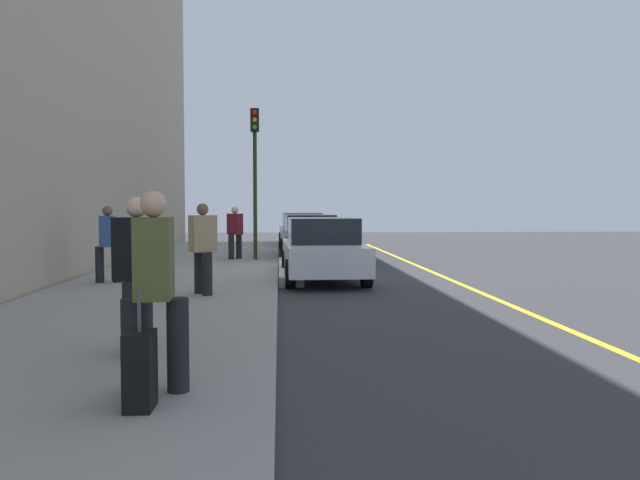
{
  "coord_description": "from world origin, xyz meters",
  "views": [
    {
      "loc": [
        15.78,
        -0.96,
        1.78
      ],
      "look_at": [
        1.71,
        -0.05,
        1.03
      ],
      "focal_mm": 35.38,
      "sensor_mm": 36.0,
      "label": 1
    }
  ],
  "objects_px": {
    "pedestrian_blue_coat": "(108,242)",
    "pedestrian_burgundy_coat": "(235,231)",
    "pedestrian_black_coat": "(137,270)",
    "parked_car_silver": "(302,231)",
    "pedestrian_olive_coat": "(154,286)",
    "pedestrian_tan_coat": "(203,246)",
    "traffic_light_pole": "(255,158)",
    "rolling_suitcase": "(140,370)",
    "parked_car_white": "(323,249)",
    "parked_car_green": "(310,237)"
  },
  "relations": [
    {
      "from": "traffic_light_pole",
      "to": "parked_car_green",
      "type": "bearing_deg",
      "value": 132.58
    },
    {
      "from": "pedestrian_blue_coat",
      "to": "rolling_suitcase",
      "type": "xyz_separation_m",
      "value": [
        8.68,
        2.55,
        -0.56
      ]
    },
    {
      "from": "pedestrian_burgundy_coat",
      "to": "traffic_light_pole",
      "type": "relative_size",
      "value": 0.35
    },
    {
      "from": "parked_car_green",
      "to": "pedestrian_blue_coat",
      "type": "bearing_deg",
      "value": -32.41
    },
    {
      "from": "parked_car_silver",
      "to": "parked_car_green",
      "type": "bearing_deg",
      "value": 0.44
    },
    {
      "from": "pedestrian_olive_coat",
      "to": "rolling_suitcase",
      "type": "distance_m",
      "value": 0.77
    },
    {
      "from": "parked_car_silver",
      "to": "parked_car_green",
      "type": "height_order",
      "value": "same"
    },
    {
      "from": "parked_car_green",
      "to": "parked_car_white",
      "type": "relative_size",
      "value": 1.12
    },
    {
      "from": "pedestrian_blue_coat",
      "to": "pedestrian_olive_coat",
      "type": "distance_m",
      "value": 8.63
    },
    {
      "from": "pedestrian_tan_coat",
      "to": "traffic_light_pole",
      "type": "relative_size",
      "value": 0.36
    },
    {
      "from": "pedestrian_olive_coat",
      "to": "pedestrian_burgundy_coat",
      "type": "xyz_separation_m",
      "value": [
        -14.24,
        -0.3,
        -0.07
      ]
    },
    {
      "from": "pedestrian_black_coat",
      "to": "pedestrian_burgundy_coat",
      "type": "relative_size",
      "value": 1.06
    },
    {
      "from": "pedestrian_blue_coat",
      "to": "parked_car_silver",
      "type": "bearing_deg",
      "value": 160.67
    },
    {
      "from": "parked_car_white",
      "to": "pedestrian_blue_coat",
      "type": "height_order",
      "value": "pedestrian_blue_coat"
    },
    {
      "from": "pedestrian_tan_coat",
      "to": "pedestrian_burgundy_coat",
      "type": "distance_m",
      "value": 8.01
    },
    {
      "from": "pedestrian_black_coat",
      "to": "traffic_light_pole",
      "type": "bearing_deg",
      "value": 176.2
    },
    {
      "from": "parked_car_green",
      "to": "pedestrian_olive_coat",
      "type": "relative_size",
      "value": 2.73
    },
    {
      "from": "parked_car_white",
      "to": "rolling_suitcase",
      "type": "bearing_deg",
      "value": -12.2
    },
    {
      "from": "rolling_suitcase",
      "to": "parked_car_white",
      "type": "bearing_deg",
      "value": 167.8
    },
    {
      "from": "pedestrian_burgundy_coat",
      "to": "traffic_light_pole",
      "type": "xyz_separation_m",
      "value": [
        0.23,
        0.64,
        2.24
      ]
    },
    {
      "from": "parked_car_green",
      "to": "traffic_light_pole",
      "type": "relative_size",
      "value": 1.04
    },
    {
      "from": "parked_car_silver",
      "to": "pedestrian_black_coat",
      "type": "height_order",
      "value": "pedestrian_black_coat"
    },
    {
      "from": "parked_car_silver",
      "to": "pedestrian_blue_coat",
      "type": "xyz_separation_m",
      "value": [
        13.27,
        -4.66,
        0.27
      ]
    },
    {
      "from": "parked_car_silver",
      "to": "pedestrian_olive_coat",
      "type": "height_order",
      "value": "pedestrian_olive_coat"
    },
    {
      "from": "parked_car_silver",
      "to": "rolling_suitcase",
      "type": "distance_m",
      "value": 22.06
    },
    {
      "from": "pedestrian_olive_coat",
      "to": "rolling_suitcase",
      "type": "height_order",
      "value": "pedestrian_olive_coat"
    },
    {
      "from": "parked_car_green",
      "to": "pedestrian_black_coat",
      "type": "distance_m",
      "value": 14.35
    },
    {
      "from": "parked_car_silver",
      "to": "pedestrian_olive_coat",
      "type": "xyz_separation_m",
      "value": [
        21.5,
        -2.07,
        0.33
      ]
    },
    {
      "from": "pedestrian_olive_coat",
      "to": "pedestrian_burgundy_coat",
      "type": "distance_m",
      "value": 14.24
    },
    {
      "from": "pedestrian_blue_coat",
      "to": "pedestrian_tan_coat",
      "type": "relative_size",
      "value": 0.98
    },
    {
      "from": "pedestrian_olive_coat",
      "to": "pedestrian_burgundy_coat",
      "type": "height_order",
      "value": "pedestrian_olive_coat"
    },
    {
      "from": "pedestrian_olive_coat",
      "to": "pedestrian_burgundy_coat",
      "type": "relative_size",
      "value": 1.08
    },
    {
      "from": "pedestrian_olive_coat",
      "to": "pedestrian_blue_coat",
      "type": "bearing_deg",
      "value": -162.54
    },
    {
      "from": "traffic_light_pole",
      "to": "pedestrian_blue_coat",
      "type": "bearing_deg",
      "value": -26.9
    },
    {
      "from": "pedestrian_black_coat",
      "to": "pedestrian_blue_coat",
      "type": "bearing_deg",
      "value": -162.57
    },
    {
      "from": "pedestrian_olive_coat",
      "to": "pedestrian_tan_coat",
      "type": "height_order",
      "value": "pedestrian_olive_coat"
    },
    {
      "from": "parked_car_white",
      "to": "pedestrian_olive_coat",
      "type": "distance_m",
      "value": 9.81
    },
    {
      "from": "pedestrian_tan_coat",
      "to": "parked_car_white",
      "type": "bearing_deg",
      "value": 143.64
    },
    {
      "from": "parked_car_silver",
      "to": "pedestrian_burgundy_coat",
      "type": "height_order",
      "value": "pedestrian_burgundy_coat"
    },
    {
      "from": "parked_car_white",
      "to": "pedestrian_blue_coat",
      "type": "bearing_deg",
      "value": -74.15
    },
    {
      "from": "parked_car_green",
      "to": "parked_car_white",
      "type": "xyz_separation_m",
      "value": [
        6.06,
        0.02,
        -0.0
      ]
    },
    {
      "from": "pedestrian_blue_coat",
      "to": "pedestrian_burgundy_coat",
      "type": "bearing_deg",
      "value": 159.13
    },
    {
      "from": "pedestrian_blue_coat",
      "to": "pedestrian_burgundy_coat",
      "type": "height_order",
      "value": "pedestrian_blue_coat"
    },
    {
      "from": "parked_car_white",
      "to": "pedestrian_olive_coat",
      "type": "bearing_deg",
      "value": -12.56
    },
    {
      "from": "pedestrian_blue_coat",
      "to": "pedestrian_tan_coat",
      "type": "distance_m",
      "value": 3.02
    },
    {
      "from": "parked_car_silver",
      "to": "pedestrian_black_coat",
      "type": "distance_m",
      "value": 20.14
    },
    {
      "from": "parked_car_green",
      "to": "pedestrian_burgundy_coat",
      "type": "bearing_deg",
      "value": -59.94
    },
    {
      "from": "pedestrian_olive_coat",
      "to": "pedestrian_black_coat",
      "type": "bearing_deg",
      "value": -162.42
    },
    {
      "from": "pedestrian_burgundy_coat",
      "to": "pedestrian_blue_coat",
      "type": "bearing_deg",
      "value": -20.87
    },
    {
      "from": "parked_car_green",
      "to": "rolling_suitcase",
      "type": "relative_size",
      "value": 4.89
    }
  ]
}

